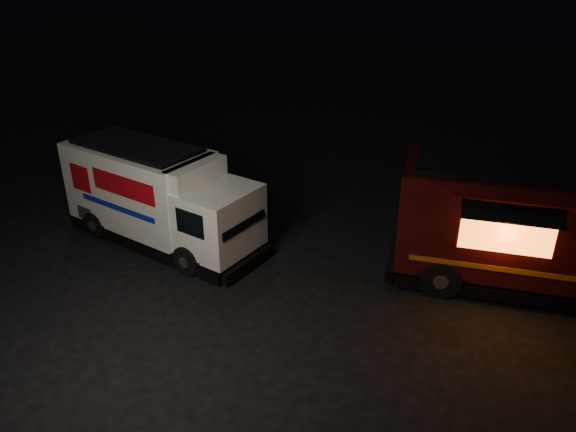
# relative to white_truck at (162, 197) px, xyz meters

# --- Properties ---
(ground) EXTENTS (80.00, 80.00, 0.00)m
(ground) POSITION_rel_white_truck_xyz_m (2.98, -1.70, -1.40)
(ground) COLOR black
(ground) RESTS_ON ground
(white_truck) EXTENTS (6.48, 3.34, 2.80)m
(white_truck) POSITION_rel_white_truck_xyz_m (0.00, 0.00, 0.00)
(white_truck) COLOR white
(white_truck) RESTS_ON ground
(red_truck) EXTENTS (7.05, 3.29, 3.16)m
(red_truck) POSITION_rel_white_truck_xyz_m (9.65, 1.57, 0.18)
(red_truck) COLOR #35090D
(red_truck) RESTS_ON ground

